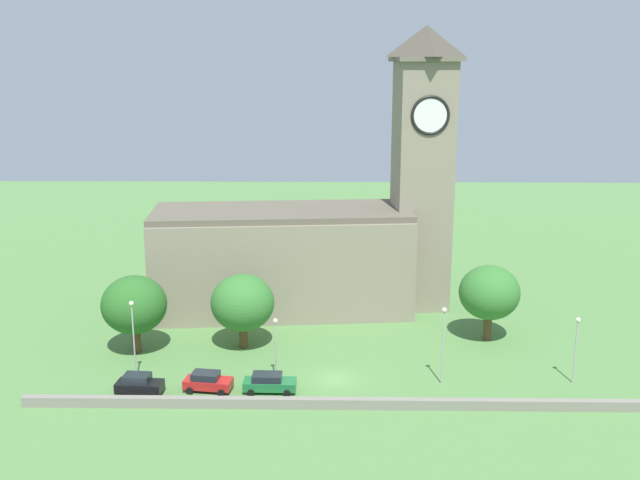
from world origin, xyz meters
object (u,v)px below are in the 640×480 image
(church, at_px, (315,238))
(car_black, at_px, (139,384))
(streetlamp_east_mid, at_px, (576,339))
(car_green, at_px, (269,383))
(tree_by_tower, at_px, (134,305))
(streetlamp_west_end, at_px, (133,329))
(tree_riverside_west, at_px, (243,303))
(streetlamp_west_mid, at_px, (276,338))
(tree_churchyard, at_px, (489,293))
(streetlamp_central, at_px, (443,334))
(car_red, at_px, (208,381))

(church, distance_m, car_black, 29.49)
(car_black, relative_size, streetlamp_east_mid, 0.66)
(car_green, height_order, tree_by_tower, tree_by_tower)
(car_green, xyz_separation_m, streetlamp_east_mid, (28.23, 2.35, 3.49))
(car_green, height_order, streetlamp_west_end, streetlamp_west_end)
(tree_riverside_west, bearing_deg, streetlamp_west_mid, -62.81)
(streetlamp_east_mid, height_order, tree_churchyard, tree_churchyard)
(streetlamp_west_end, distance_m, streetlamp_east_mid, 40.98)
(streetlamp_central, bearing_deg, streetlamp_east_mid, 1.52)
(streetlamp_west_end, distance_m, streetlamp_central, 28.66)
(car_green, distance_m, tree_churchyard, 26.36)
(tree_churchyard, xyz_separation_m, tree_by_tower, (-36.92, -4.12, -0.15))
(car_black, bearing_deg, streetlamp_west_mid, 15.60)
(car_black, xyz_separation_m, car_green, (11.67, 0.76, -0.09))
(church, bearing_deg, streetlamp_west_mid, -98.66)
(tree_churchyard, bearing_deg, tree_riverside_west, -174.20)
(church, distance_m, streetlamp_central, 24.85)
(streetlamp_central, bearing_deg, tree_riverside_west, 156.61)
(car_green, relative_size, tree_churchyard, 0.59)
(church, relative_size, car_green, 7.55)
(streetlamp_west_mid, xyz_separation_m, tree_churchyard, (22.01, 10.49, 1.12))
(streetlamp_central, relative_size, tree_riverside_west, 0.95)
(church, xyz_separation_m, streetlamp_west_end, (-16.33, -21.07, -3.50))
(streetlamp_west_end, xyz_separation_m, tree_riverside_west, (9.16, 8.26, -0.27))
(car_red, relative_size, tree_riverside_west, 0.57)
(streetlamp_west_mid, height_order, tree_churchyard, tree_churchyard)
(tree_churchyard, bearing_deg, streetlamp_west_mid, -154.53)
(car_green, relative_size, streetlamp_west_end, 0.61)
(car_red, xyz_separation_m, streetlamp_west_end, (-7.11, 2.08, 4.26))
(church, relative_size, car_black, 8.51)
(car_black, bearing_deg, streetlamp_west_end, 109.93)
(car_red, bearing_deg, car_black, -171.67)
(streetlamp_west_end, relative_size, streetlamp_west_mid, 1.29)
(car_red, bearing_deg, tree_by_tower, 134.94)
(church, height_order, tree_riverside_west, church)
(streetlamp_east_mid, distance_m, tree_churchyard, 12.24)
(church, relative_size, streetlamp_west_end, 4.61)
(streetlamp_central, distance_m, tree_by_tower, 31.18)
(church, xyz_separation_m, streetlamp_west_mid, (-3.14, -20.65, -4.51))
(church, xyz_separation_m, car_green, (-3.58, -23.27, -7.79))
(church, bearing_deg, streetlamp_central, -59.87)
(church, height_order, car_red, church)
(car_red, xyz_separation_m, streetlamp_east_mid, (33.86, 2.23, 3.47))
(church, bearing_deg, streetlamp_west_end, -127.77)
(streetlamp_west_end, xyz_separation_m, tree_by_tower, (-1.73, 6.78, -0.04))
(car_green, xyz_separation_m, tree_riverside_west, (-3.59, 10.46, 4.02))
(car_black, relative_size, tree_by_tower, 0.52)
(tree_riverside_west, bearing_deg, streetlamp_central, -23.39)
(car_black, xyz_separation_m, car_red, (6.04, 0.88, -0.07))
(tree_churchyard, bearing_deg, car_black, -157.88)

